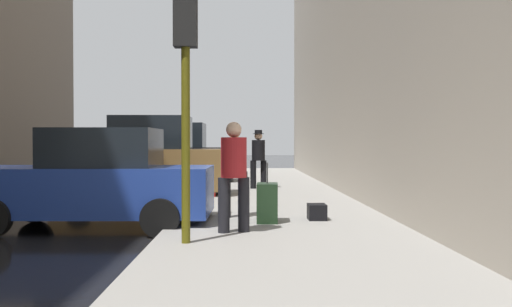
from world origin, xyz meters
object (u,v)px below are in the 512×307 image
(parked_black_suv, at_px, (172,157))
(fire_hydrant, at_px, (211,183))
(pedestrian_with_fedora, at_px, (258,156))
(parked_blue_sedan, at_px, (95,181))
(pedestrian_in_tan_coat, at_px, (234,166))
(parked_bronze_suv, at_px, (146,161))
(rolling_suitcase, at_px, (267,203))
(pedestrian_in_red_jacket, at_px, (234,171))
(duffel_bag, at_px, (317,212))
(traffic_light, at_px, (186,54))

(parked_black_suv, xyz_separation_m, fire_hydrant, (1.80, -6.12, -0.54))
(fire_hydrant, height_order, pedestrian_with_fedora, pedestrian_with_fedora)
(parked_blue_sedan, xyz_separation_m, pedestrian_in_tan_coat, (2.47, 0.44, 0.26))
(parked_bronze_suv, height_order, fire_hydrant, parked_bronze_suv)
(parked_bronze_suv, xyz_separation_m, rolling_suitcase, (3.06, -5.50, -0.54))
(parked_blue_sedan, bearing_deg, pedestrian_in_red_jacket, -28.23)
(rolling_suitcase, xyz_separation_m, duffel_bag, (0.91, 0.32, -0.20))
(traffic_light, relative_size, pedestrian_with_fedora, 2.03)
(parked_blue_sedan, bearing_deg, pedestrian_in_tan_coat, 10.02)
(parked_bronze_suv, height_order, duffel_bag, parked_bronze_suv)
(fire_hydrant, xyz_separation_m, pedestrian_in_red_jacket, (0.69, -5.83, 0.61))
(pedestrian_in_tan_coat, distance_m, pedestrian_in_red_jacket, 1.78)
(traffic_light, relative_size, pedestrian_in_tan_coat, 2.11)
(parked_blue_sedan, height_order, parked_bronze_suv, parked_bronze_suv)
(pedestrian_in_red_jacket, bearing_deg, fire_hydrant, 96.78)
(parked_black_suv, bearing_deg, duffel_bag, -69.36)
(duffel_bag, bearing_deg, parked_bronze_suv, 127.44)
(parked_blue_sedan, bearing_deg, parked_bronze_suv, 90.00)
(fire_hydrant, xyz_separation_m, rolling_suitcase, (1.26, -4.73, -0.01))
(pedestrian_in_tan_coat, relative_size, duffel_bag, 3.89)
(pedestrian_in_tan_coat, height_order, duffel_bag, pedestrian_in_tan_coat)
(parked_blue_sedan, bearing_deg, pedestrian_with_fedora, 66.74)
(pedestrian_in_tan_coat, distance_m, duffel_bag, 1.74)
(parked_blue_sedan, xyz_separation_m, parked_black_suv, (-0.00, 10.61, 0.18))
(pedestrian_in_red_jacket, height_order, pedestrian_with_fedora, pedestrian_with_fedora)
(traffic_light, bearing_deg, parked_blue_sedan, 129.19)
(parked_black_suv, distance_m, traffic_light, 13.13)
(parked_blue_sedan, height_order, traffic_light, traffic_light)
(duffel_bag, bearing_deg, parked_blue_sedan, -178.85)
(parked_black_suv, relative_size, pedestrian_in_tan_coat, 2.71)
(pedestrian_with_fedora, height_order, rolling_suitcase, pedestrian_with_fedora)
(parked_bronze_suv, bearing_deg, rolling_suitcase, -60.94)
(parked_black_suv, height_order, fire_hydrant, parked_black_suv)
(pedestrian_in_tan_coat, xyz_separation_m, duffel_bag, (1.50, -0.36, -0.81))
(pedestrian_in_tan_coat, height_order, pedestrian_with_fedora, pedestrian_with_fedora)
(parked_blue_sedan, distance_m, traffic_light, 3.50)
(traffic_light, relative_size, rolling_suitcase, 3.46)
(traffic_light, distance_m, pedestrian_in_red_jacket, 2.00)
(pedestrian_with_fedora, bearing_deg, parked_black_suv, 131.63)
(pedestrian_with_fedora, distance_m, duffel_bag, 7.18)
(fire_hydrant, bearing_deg, parked_black_suv, 106.41)
(pedestrian_in_red_jacket, distance_m, pedestrian_with_fedora, 8.52)
(parked_blue_sedan, xyz_separation_m, traffic_light, (1.85, -2.27, 1.91))
(parked_bronze_suv, distance_m, pedestrian_in_tan_coat, 5.42)
(pedestrian_with_fedora, bearing_deg, pedestrian_in_tan_coat, -95.14)
(pedestrian_in_tan_coat, bearing_deg, fire_hydrant, 99.34)
(fire_hydrant, distance_m, rolling_suitcase, 4.90)
(pedestrian_in_tan_coat, xyz_separation_m, pedestrian_with_fedora, (0.60, 6.72, 0.03))
(parked_black_suv, bearing_deg, pedestrian_with_fedora, -48.37)
(parked_blue_sedan, xyz_separation_m, rolling_suitcase, (3.06, -0.24, -0.36))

